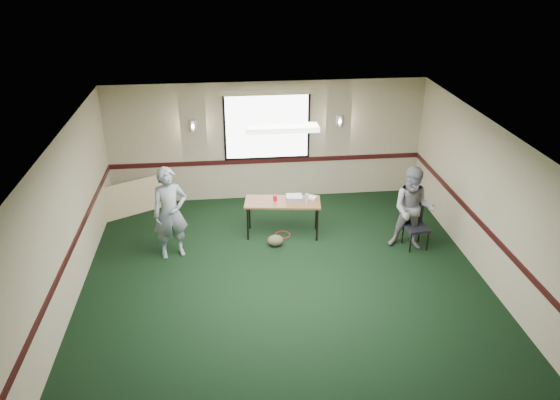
{
  "coord_description": "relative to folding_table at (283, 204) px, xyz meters",
  "views": [
    {
      "loc": [
        -0.94,
        -7.45,
        5.44
      ],
      "look_at": [
        0.0,
        1.3,
        1.2
      ],
      "focal_mm": 35.0,
      "sensor_mm": 36.0,
      "label": 1
    }
  ],
  "objects": [
    {
      "name": "folded_table",
      "position": [
        -3.15,
        1.27,
        -0.32
      ],
      "size": [
        1.36,
        0.88,
        0.74
      ],
      "primitive_type": "cube",
      "rotation": [
        -0.21,
        0.0,
        0.5
      ],
      "color": "tan",
      "rests_on": "ground"
    },
    {
      "name": "conference_chair",
      "position": [
        2.49,
        -0.68,
        -0.19
      ],
      "size": [
        0.46,
        0.48,
        0.86
      ],
      "rotation": [
        0.0,
        0.0,
        0.12
      ],
      "color": "black",
      "rests_on": "ground"
    },
    {
      "name": "red_cup",
      "position": [
        -0.14,
        0.04,
        0.11
      ],
      "size": [
        0.08,
        0.08,
        0.12
      ],
      "primitive_type": "cylinder",
      "color": "#B60C15",
      "rests_on": "folding_table"
    },
    {
      "name": "ground",
      "position": [
        -0.15,
        -2.18,
        -0.69
      ],
      "size": [
        8.0,
        8.0,
        0.0
      ],
      "primitive_type": "plane",
      "color": "black",
      "rests_on": "ground"
    },
    {
      "name": "game_console",
      "position": [
        0.58,
        0.06,
        0.08
      ],
      "size": [
        0.24,
        0.22,
        0.05
      ],
      "primitive_type": "cube",
      "rotation": [
        0.0,
        0.0,
        -0.5
      ],
      "color": "white",
      "rests_on": "folding_table"
    },
    {
      "name": "room_shell",
      "position": [
        -0.15,
        -0.06,
        0.89
      ],
      "size": [
        8.0,
        8.02,
        8.0
      ],
      "color": "tan",
      "rests_on": "ground"
    },
    {
      "name": "cable_coil",
      "position": [
        -0.0,
        -0.04,
        -0.68
      ],
      "size": [
        0.39,
        0.39,
        0.02
      ],
      "primitive_type": "torus",
      "rotation": [
        0.0,
        0.0,
        -0.29
      ],
      "color": "red",
      "rests_on": "ground"
    },
    {
      "name": "person_left",
      "position": [
        -2.14,
        -0.56,
        0.2
      ],
      "size": [
        0.74,
        0.6,
        1.77
      ],
      "primitive_type": "imported",
      "rotation": [
        0.0,
        0.0,
        0.3
      ],
      "color": "#3B5782",
      "rests_on": "ground"
    },
    {
      "name": "water_bottle",
      "position": [
        0.46,
        -0.13,
        0.15
      ],
      "size": [
        0.06,
        0.06,
        0.2
      ],
      "primitive_type": "cylinder",
      "color": "#7CB4CC",
      "rests_on": "folding_table"
    },
    {
      "name": "duffel_bag",
      "position": [
        -0.19,
        -0.44,
        -0.58
      ],
      "size": [
        0.36,
        0.29,
        0.22
      ],
      "primitive_type": "ellipsoid",
      "rotation": [
        0.0,
        0.0,
        0.2
      ],
      "color": "brown",
      "rests_on": "ground"
    },
    {
      "name": "projector",
      "position": [
        0.23,
        0.01,
        0.11
      ],
      "size": [
        0.33,
        0.28,
        0.1
      ],
      "primitive_type": "cube",
      "rotation": [
        0.0,
        0.0,
        -0.05
      ],
      "color": "#92929A",
      "rests_on": "folding_table"
    },
    {
      "name": "person_right",
      "position": [
        2.39,
        -0.77,
        0.14
      ],
      "size": [
        0.96,
        0.86,
        1.65
      ],
      "primitive_type": "imported",
      "rotation": [
        0.0,
        0.0,
        -0.33
      ],
      "color": "#6F86AD",
      "rests_on": "ground"
    },
    {
      "name": "folding_table",
      "position": [
        0.0,
        0.0,
        0.0
      ],
      "size": [
        1.55,
        0.78,
        0.74
      ],
      "rotation": [
        0.0,
        0.0,
        -0.13
      ],
      "color": "brown",
      "rests_on": "ground"
    }
  ]
}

